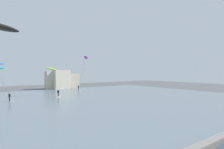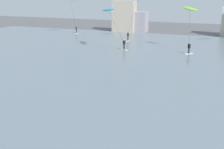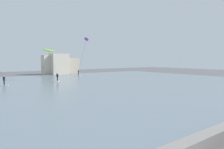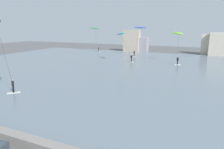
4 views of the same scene
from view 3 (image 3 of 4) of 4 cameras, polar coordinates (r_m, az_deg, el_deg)
water_bay at (r=34.01m, az=-16.65°, el=-3.51°), size 84.00×52.00×0.10m
far_shore_buildings at (r=61.62m, az=-20.03°, el=2.41°), size 33.36×5.00×6.82m
kitesurfer_purple at (r=54.91m, az=-7.33°, el=8.65°), size 3.08×4.48×10.21m
kitesurfer_lime at (r=44.64m, az=-16.78°, el=5.38°), size 2.62×4.34×6.75m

